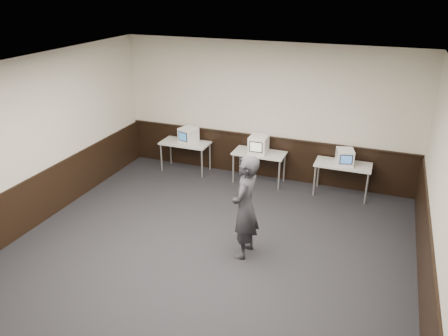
# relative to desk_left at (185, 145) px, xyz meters

# --- Properties ---
(floor) EXTENTS (8.00, 8.00, 0.00)m
(floor) POSITION_rel_desk_left_xyz_m (1.90, -3.60, -0.68)
(floor) COLOR black
(floor) RESTS_ON ground
(ceiling) EXTENTS (8.00, 8.00, 0.00)m
(ceiling) POSITION_rel_desk_left_xyz_m (1.90, -3.60, 2.52)
(ceiling) COLOR white
(ceiling) RESTS_ON back_wall
(back_wall) EXTENTS (7.00, 0.00, 7.00)m
(back_wall) POSITION_rel_desk_left_xyz_m (1.90, 0.40, 0.92)
(back_wall) COLOR beige
(back_wall) RESTS_ON ground
(left_wall) EXTENTS (0.00, 8.00, 8.00)m
(left_wall) POSITION_rel_desk_left_xyz_m (-1.60, -3.60, 0.92)
(left_wall) COLOR beige
(left_wall) RESTS_ON ground
(right_wall) EXTENTS (0.00, 8.00, 8.00)m
(right_wall) POSITION_rel_desk_left_xyz_m (5.40, -3.60, 0.92)
(right_wall) COLOR beige
(right_wall) RESTS_ON ground
(wainscot_back) EXTENTS (6.98, 0.04, 1.00)m
(wainscot_back) POSITION_rel_desk_left_xyz_m (1.90, 0.38, -0.18)
(wainscot_back) COLOR black
(wainscot_back) RESTS_ON back_wall
(wainscot_left) EXTENTS (0.04, 7.98, 1.00)m
(wainscot_left) POSITION_rel_desk_left_xyz_m (-1.58, -3.60, -0.18)
(wainscot_left) COLOR black
(wainscot_left) RESTS_ON left_wall
(wainscot_right) EXTENTS (0.04, 7.98, 1.00)m
(wainscot_right) POSITION_rel_desk_left_xyz_m (5.38, -3.60, -0.18)
(wainscot_right) COLOR black
(wainscot_right) RESTS_ON right_wall
(wainscot_rail) EXTENTS (6.98, 0.06, 0.04)m
(wainscot_rail) POSITION_rel_desk_left_xyz_m (1.90, 0.36, 0.34)
(wainscot_rail) COLOR black
(wainscot_rail) RESTS_ON wainscot_back
(desk_left) EXTENTS (1.20, 0.60, 0.75)m
(desk_left) POSITION_rel_desk_left_xyz_m (0.00, 0.00, 0.00)
(desk_left) COLOR beige
(desk_left) RESTS_ON ground
(desk_center) EXTENTS (1.20, 0.60, 0.75)m
(desk_center) POSITION_rel_desk_left_xyz_m (1.90, 0.00, 0.00)
(desk_center) COLOR beige
(desk_center) RESTS_ON ground
(desk_right) EXTENTS (1.20, 0.60, 0.75)m
(desk_right) POSITION_rel_desk_left_xyz_m (3.80, 0.00, 0.00)
(desk_right) COLOR beige
(desk_right) RESTS_ON ground
(emac_left) EXTENTS (0.48, 0.49, 0.38)m
(emac_left) POSITION_rel_desk_left_xyz_m (0.09, 0.01, 0.26)
(emac_left) COLOR white
(emac_left) RESTS_ON desk_left
(emac_center) EXTENTS (0.42, 0.45, 0.41)m
(emac_center) POSITION_rel_desk_left_xyz_m (1.89, -0.05, 0.28)
(emac_center) COLOR white
(emac_center) RESTS_ON desk_center
(emac_right) EXTENTS (0.44, 0.45, 0.35)m
(emac_right) POSITION_rel_desk_left_xyz_m (3.82, -0.05, 0.25)
(emac_right) COLOR white
(emac_right) RESTS_ON desk_right
(person) EXTENTS (0.48, 0.70, 1.85)m
(person) POSITION_rel_desk_left_xyz_m (2.52, -2.93, 0.24)
(person) COLOR #29292E
(person) RESTS_ON ground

